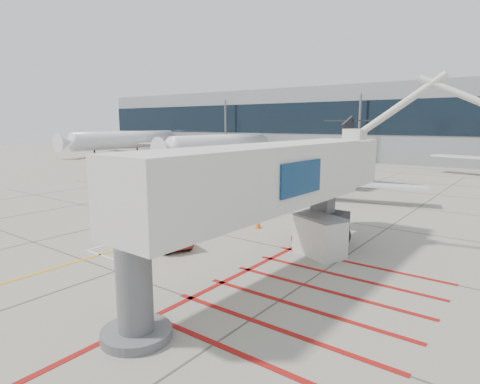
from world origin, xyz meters
The scene contains 10 objects.
ground_plane centered at (0.00, 0.00, 0.00)m, with size 260.00×260.00×0.00m, color gray.
regional_jet centered at (-2.73, 15.78, 3.82)m, with size 23.10×29.12×7.63m, color white, non-canonical shape.
jet_bridge centered at (5.86, -0.38, 4.04)m, with size 9.58×20.22×8.09m, color silver, non-canonical shape.
pushback_tug centered at (-0.57, 0.14, 0.77)m, with size 2.62×1.64×1.53m, color maroon, non-canonical shape.
baggage_cart centered at (5.74, 6.77, 0.68)m, with size 2.16×1.37×1.37m, color slate, non-canonical shape.
ground_power_unit centered at (6.75, 4.12, 1.07)m, with size 2.71×1.58×2.15m, color silver, non-canonical shape.
cone_nose centered at (-0.89, 4.84, 0.26)m, with size 0.37×0.37×0.52m, color #FD5E0D.
cone_side centered at (0.95, 6.79, 0.29)m, with size 0.41×0.41×0.57m, color #F05B0C.
bg_aircraft_a centered at (-59.83, 46.00, 5.83)m, with size 34.97×38.86×11.66m, color silver, non-canonical shape.
bg_aircraft_b centered at (-32.15, 46.00, 5.50)m, with size 32.97×36.63×10.99m, color silver, non-canonical shape.
Camera 1 is at (15.81, -15.05, 7.03)m, focal length 30.00 mm.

